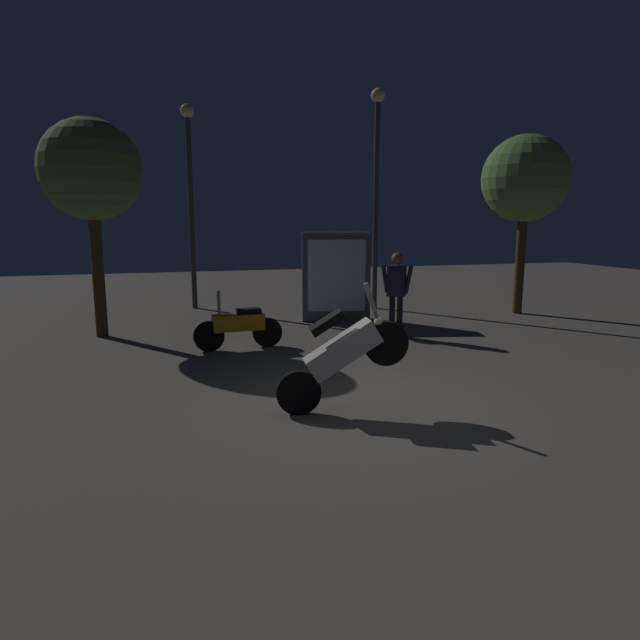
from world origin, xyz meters
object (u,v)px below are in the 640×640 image
motorcycle_white_foreground (342,354)px  streetlamp_near (376,174)px  person_rider_beside (397,286)px  kiosk_billboard (336,277)px  motorcycle_orange_parked_left (239,326)px  streetlamp_far (190,182)px

motorcycle_white_foreground → streetlamp_near: streetlamp_near is taller
person_rider_beside → kiosk_billboard: 2.20m
kiosk_billboard → streetlamp_near: bearing=-124.2°
motorcycle_white_foreground → kiosk_billboard: size_ratio=0.79×
motorcycle_orange_parked_left → kiosk_billboard: bearing=-141.9°
motorcycle_white_foreground → person_rider_beside: 4.79m
motorcycle_orange_parked_left → streetlamp_near: (4.23, 3.83, 3.12)m
motorcycle_orange_parked_left → streetlamp_far: 5.99m
motorcycle_orange_parked_left → person_rider_beside: (3.29, 0.27, 0.60)m
person_rider_beside → motorcycle_white_foreground: bearing=-176.7°
motorcycle_white_foreground → streetlamp_near: (3.48, 7.61, 2.82)m
motorcycle_orange_parked_left → person_rider_beside: 3.35m
streetlamp_far → motorcycle_orange_parked_left: bearing=-84.8°
motorcycle_orange_parked_left → kiosk_billboard: 3.63m
motorcycle_orange_parked_left → kiosk_billboard: size_ratio=0.79×
person_rider_beside → motorcycle_orange_parked_left: bearing=129.9°
streetlamp_near → kiosk_billboard: size_ratio=2.72×
motorcycle_orange_parked_left → streetlamp_near: 6.51m
person_rider_beside → streetlamp_near: streetlamp_near is taller
motorcycle_white_foreground → kiosk_billboard: 6.47m
motorcycle_white_foreground → kiosk_billboard: kiosk_billboard is taller
motorcycle_orange_parked_left → streetlamp_near: bearing=-141.7°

